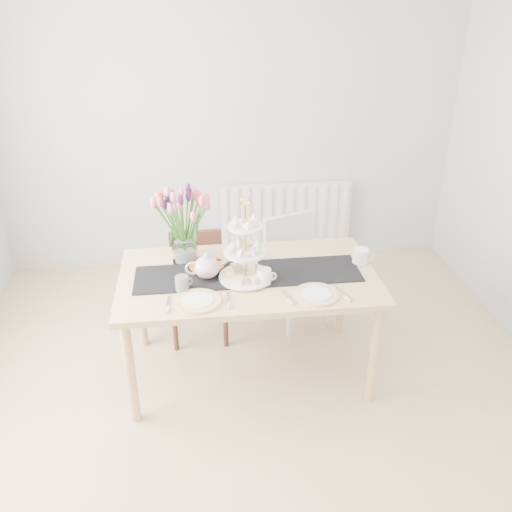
{
  "coord_description": "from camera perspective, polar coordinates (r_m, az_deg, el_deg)",
  "views": [
    {
      "loc": [
        -0.31,
        -2.35,
        2.4
      ],
      "look_at": [
        0.03,
        0.53,
        0.9
      ],
      "focal_mm": 38.0,
      "sensor_mm": 36.0,
      "label": 1
    }
  ],
  "objects": [
    {
      "name": "dining_table",
      "position": [
        3.41,
        -0.82,
        -3.09
      ],
      "size": [
        1.6,
        0.9,
        0.75
      ],
      "color": "tan",
      "rests_on": "ground"
    },
    {
      "name": "plate_right",
      "position": [
        3.18,
        6.36,
        -4.05
      ],
      "size": [
        0.33,
        0.33,
        0.01
      ],
      "primitive_type": "cylinder",
      "rotation": [
        0.0,
        0.0,
        0.31
      ],
      "color": "white",
      "rests_on": "dining_table"
    },
    {
      "name": "tulip_vase",
      "position": [
        3.44,
        -7.71,
        4.34
      ],
      "size": [
        0.59,
        0.59,
        0.5
      ],
      "rotation": [
        0.0,
        0.0,
        0.42
      ],
      "color": "silver",
      "rests_on": "dining_table"
    },
    {
      "name": "cream_jug",
      "position": [
        3.55,
        10.92,
        -0.02
      ],
      "size": [
        0.13,
        0.13,
        0.1
      ],
      "primitive_type": "cylinder",
      "rotation": [
        0.0,
        0.0,
        -0.3
      ],
      "color": "white",
      "rests_on": "dining_table"
    },
    {
      "name": "radiator",
      "position": [
        5.0,
        3.12,
        4.33
      ],
      "size": [
        1.2,
        0.08,
        0.6
      ],
      "primitive_type": "cube",
      "color": "white",
      "rests_on": "room_shell"
    },
    {
      "name": "chair_white",
      "position": [
        4.13,
        4.01,
        -0.57
      ],
      "size": [
        0.52,
        0.52,
        0.82
      ],
      "rotation": [
        0.0,
        0.0,
        0.35
      ],
      "color": "silver",
      "rests_on": "ground"
    },
    {
      "name": "plate_left",
      "position": [
        3.11,
        -6.16,
        -4.74
      ],
      "size": [
        0.29,
        0.29,
        0.01
      ],
      "primitive_type": "cylinder",
      "rotation": [
        0.0,
        0.0,
        -0.09
      ],
      "color": "silver",
      "rests_on": "dining_table"
    },
    {
      "name": "teapot",
      "position": [
        3.31,
        -5.2,
        -1.18
      ],
      "size": [
        0.26,
        0.21,
        0.16
      ],
      "primitive_type": null,
      "rotation": [
        0.0,
        0.0,
        0.04
      ],
      "color": "silver",
      "rests_on": "dining_table"
    },
    {
      "name": "room_shell",
      "position": [
        2.61,
        0.74,
        2.37
      ],
      "size": [
        4.5,
        4.5,
        4.5
      ],
      "color": "tan",
      "rests_on": "ground"
    },
    {
      "name": "table_runner",
      "position": [
        3.37,
        -0.83,
        -1.91
      ],
      "size": [
        1.4,
        0.35,
        0.01
      ],
      "primitive_type": "cube",
      "color": "black",
      "rests_on": "dining_table"
    },
    {
      "name": "tart_tin",
      "position": [
        3.45,
        -5.18,
        -1.11
      ],
      "size": [
        0.25,
        0.25,
        0.03
      ],
      "rotation": [
        0.0,
        0.0,
        -0.26
      ],
      "color": "black",
      "rests_on": "dining_table"
    },
    {
      "name": "mug_grey",
      "position": [
        3.21,
        -7.79,
        -2.91
      ],
      "size": [
        0.11,
        0.11,
        0.09
      ],
      "primitive_type": "cylinder",
      "rotation": [
        0.0,
        0.0,
        0.48
      ],
      "color": "slate",
      "rests_on": "dining_table"
    },
    {
      "name": "chair_brown",
      "position": [
        3.99,
        -6.17,
        -2.26
      ],
      "size": [
        0.4,
        0.4,
        0.77
      ],
      "rotation": [
        0.0,
        0.0,
        0.01
      ],
      "color": "#3D1D16",
      "rests_on": "ground"
    },
    {
      "name": "cake_stand",
      "position": [
        3.26,
        -1.1,
        -0.31
      ],
      "size": [
        0.33,
        0.33,
        0.49
      ],
      "rotation": [
        0.0,
        0.0,
        -0.14
      ],
      "color": "gold",
      "rests_on": "dining_table"
    },
    {
      "name": "mug_white",
      "position": [
        3.25,
        0.85,
        -2.2
      ],
      "size": [
        0.09,
        0.09,
        0.1
      ],
      "primitive_type": "cylinder",
      "rotation": [
        0.0,
        0.0,
        -0.0
      ],
      "color": "white",
      "rests_on": "dining_table"
    }
  ]
}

